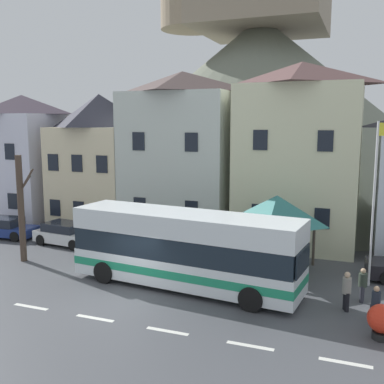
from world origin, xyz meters
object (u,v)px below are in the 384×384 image
parked_car_02 (66,234)px  pedestrian_01 (347,290)px  pedestrian_00 (363,283)px  parked_car_00 (2,227)px  bus_shelter (277,210)px  townhouse_03 (299,155)px  harbour_buoy (382,320)px  public_bench (249,248)px  townhouse_00 (25,157)px  hilltop_castle (259,103)px  townhouse_02 (183,154)px  flagpole (376,193)px  townhouse_01 (101,161)px  transit_bus (185,250)px  pedestrian_03 (273,266)px  bare_tree_00 (21,207)px  pedestrian_02 (376,305)px

parked_car_02 → pedestrian_01: bearing=-8.3°
pedestrian_00 → parked_car_02: bearing=169.5°
parked_car_00 → bus_shelter: bearing=-6.7°
townhouse_03 → parked_car_02: bearing=-157.6°
townhouse_03 → harbour_buoy: bearing=-68.9°
public_bench → townhouse_00: bearing=167.5°
hilltop_castle → townhouse_00: bearing=-127.7°
parked_car_02 → public_bench: 11.09m
townhouse_02 → flagpole: bearing=-27.9°
townhouse_01 → bus_shelter: 14.70m
townhouse_00 → public_bench: townhouse_00 is taller
transit_bus → bus_shelter: bus_shelter is taller
pedestrian_00 → pedestrian_03: bearing=170.8°
townhouse_02 → bare_tree_00: bearing=-122.6°
hilltop_castle → parked_car_02: size_ratio=10.76×
townhouse_01 → townhouse_02: (6.21, 0.04, 0.64)m
parked_car_00 → pedestrian_01: (21.28, -4.32, 0.22)m
townhouse_01 → pedestrian_02: townhouse_01 is taller
bus_shelter → bare_tree_00: bare_tree_00 is taller
townhouse_02 → parked_car_00: townhouse_02 is taller
harbour_buoy → flagpole: bearing=93.3°
townhouse_01 → pedestrian_01: 19.79m
pedestrian_00 → pedestrian_01: bearing=-116.6°
townhouse_00 → public_bench: 19.66m
hilltop_castle → parked_car_00: 27.67m
townhouse_01 → bus_shelter: size_ratio=2.42×
townhouse_02 → public_bench: bearing=-34.3°
flagpole → townhouse_02: bearing=152.1°
harbour_buoy → public_bench: bearing=129.9°
townhouse_00 → pedestrian_00: 26.41m
townhouse_03 → hilltop_castle: 19.98m
pedestrian_01 → pedestrian_03: (-3.24, 1.78, 0.04)m
transit_bus → pedestrian_01: (6.89, -0.13, -0.86)m
townhouse_02 → transit_bus: size_ratio=0.99×
parked_car_00 → townhouse_03: bearing=11.6°
townhouse_00 → bus_shelter: size_ratio=2.45×
public_bench → parked_car_02: bearing=-172.5°
pedestrian_01 → bus_shelter: bearing=132.8°
townhouse_00 → transit_bus: size_ratio=0.88×
parked_car_02 → pedestrian_03: bearing=-4.5°
parked_car_02 → flagpole: size_ratio=0.55×
transit_bus → parked_car_00: transit_bus is taller
pedestrian_00 → bare_tree_00: bearing=-178.4°
transit_bus → pedestrian_03: transit_bus is taller
transit_bus → townhouse_03: bearing=75.2°
bus_shelter → flagpole: 4.60m
pedestrian_01 → flagpole: flagpole is taller
bus_shelter → bare_tree_00: (-12.89, -3.09, -0.18)m
townhouse_01 → hilltop_castle: hilltop_castle is taller
hilltop_castle → bare_tree_00: 28.82m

